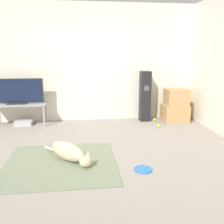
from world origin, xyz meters
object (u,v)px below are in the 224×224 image
(game_console, at_px, (24,123))
(tennis_ball_near_speaker, at_px, (154,120))
(tv, at_px, (16,92))
(tennis_ball_by_boxes, at_px, (159,126))
(cardboard_box_lower, at_px, (175,113))
(tv_stand, at_px, (18,106))
(frisbee, at_px, (143,169))
(floor_speaker, at_px, (145,96))
(cardboard_box_upper, at_px, (176,97))
(dog, at_px, (69,152))

(game_console, bearing_deg, tennis_ball_near_speaker, -0.58)
(tv, distance_m, tennis_ball_by_boxes, 3.02)
(cardboard_box_lower, xyz_separation_m, tennis_ball_by_boxes, (-0.50, -0.44, -0.15))
(tv_stand, xyz_separation_m, tv, (0.00, 0.00, 0.31))
(frisbee, height_order, tennis_ball_by_boxes, tennis_ball_by_boxes)
(tennis_ball_by_boxes, bearing_deg, floor_speaker, 104.42)
(cardboard_box_upper, bearing_deg, tv, 178.50)
(game_console, bearing_deg, floor_speaker, 1.45)
(tv_stand, xyz_separation_m, tennis_ball_by_boxes, (2.89, -0.54, -0.38))
(cardboard_box_lower, bearing_deg, tv, 178.36)
(floor_speaker, bearing_deg, tv, -178.74)
(cardboard_box_lower, height_order, game_console, cardboard_box_lower)
(tennis_ball_by_boxes, distance_m, game_console, 2.84)
(cardboard_box_lower, relative_size, game_console, 1.49)
(dog, height_order, cardboard_box_upper, cardboard_box_upper)
(tennis_ball_near_speaker, bearing_deg, cardboard_box_upper, -6.69)
(floor_speaker, xyz_separation_m, game_console, (-2.64, -0.07, -0.51))
(tv_stand, distance_m, tennis_ball_by_boxes, 2.96)
(tennis_ball_near_speaker, height_order, game_console, game_console)
(cardboard_box_lower, xyz_separation_m, tv_stand, (-3.39, 0.09, 0.23))
(dog, bearing_deg, frisbee, -22.67)
(tv_stand, relative_size, tennis_ball_near_speaker, 17.77)
(tennis_ball_near_speaker, bearing_deg, tv_stand, 179.36)
(tv, height_order, tennis_ball_near_speaker, tv)
(game_console, bearing_deg, cardboard_box_lower, -1.57)
(tv, relative_size, tennis_ball_by_boxes, 16.50)
(cardboard_box_upper, relative_size, tennis_ball_near_speaker, 7.07)
(tv_stand, height_order, tv, tv)
(frisbee, xyz_separation_m, tv, (-2.11, 2.40, 0.70))
(game_console, bearing_deg, tv, 176.11)
(floor_speaker, relative_size, tv_stand, 0.95)
(cardboard_box_upper, height_order, floor_speaker, floor_speaker)
(frisbee, height_order, tv, tv)
(frisbee, xyz_separation_m, cardboard_box_lower, (1.28, 2.30, 0.17))
(dog, height_order, tennis_ball_near_speaker, dog)
(tv, height_order, game_console, tv)
(tennis_ball_by_boxes, bearing_deg, tv_stand, 169.50)
(dog, bearing_deg, cardboard_box_lower, 40.38)
(frisbee, distance_m, tv_stand, 3.21)
(cardboard_box_lower, bearing_deg, cardboard_box_upper, 24.01)
(floor_speaker, bearing_deg, tv_stand, -178.68)
(frisbee, height_order, cardboard_box_lower, cardboard_box_lower)
(dog, xyz_separation_m, tennis_ball_near_speaker, (1.80, 1.96, -0.10))
(dog, height_order, floor_speaker, floor_speaker)
(floor_speaker, distance_m, tennis_ball_near_speaker, 0.57)
(cardboard_box_lower, distance_m, tennis_ball_by_boxes, 0.68)
(tennis_ball_near_speaker, bearing_deg, tennis_ball_by_boxes, -96.35)
(cardboard_box_lower, distance_m, cardboard_box_upper, 0.36)
(tennis_ball_near_speaker, distance_m, game_console, 2.85)
(tv_stand, xyz_separation_m, tennis_ball_near_speaker, (2.95, -0.03, -0.38))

